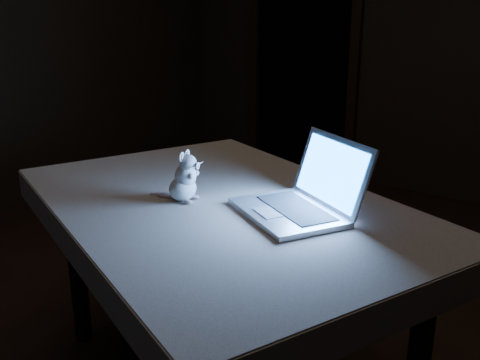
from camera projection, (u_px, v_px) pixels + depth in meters
The scene contains 7 objects.
floor at pixel (221, 342), 2.32m from camera, with size 5.00×5.00×0.00m, color black.
back_wall at pixel (438, 21), 3.83m from camera, with size 4.50×0.04×2.60m, color black.
doorway at pixel (303, 48), 4.53m from camera, with size 1.06×0.36×2.13m, color black, non-canonical shape.
table at pixel (221, 301), 1.93m from camera, with size 1.40×0.90×0.75m, color black, non-canonical shape.
tablecloth at pixel (216, 222), 1.77m from camera, with size 1.51×1.01×0.10m, color beige, non-canonical shape.
laptop at pixel (288, 178), 1.65m from camera, with size 0.36×0.31×0.24m, color silver, non-canonical shape.
plush_mouse at pixel (182, 176), 1.79m from camera, with size 0.13×0.13×0.17m, color silver, non-canonical shape.
Camera 1 is at (1.26, -1.55, 1.38)m, focal length 40.00 mm.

